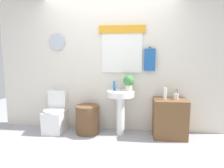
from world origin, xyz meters
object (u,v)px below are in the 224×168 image
Objects in this scene: wooden_cabinet at (170,118)px; lotion_bottle at (165,94)px; laundry_hamper at (88,119)px; pedestal_sink at (121,103)px; toothbrush_cup at (176,96)px; potted_plant at (129,82)px; toilet at (56,115)px; soap_bottle at (114,86)px.

wooden_cabinet is 3.23× the size of lotion_bottle.
wooden_cabinet is (1.49, 0.00, 0.08)m from laundry_hamper.
lotion_bottle is at bearing -2.96° from pedestal_sink.
potted_plant is at bearing 177.26° from toothbrush_cup.
laundry_hamper is at bearing 178.36° from lotion_bottle.
wooden_cabinet is 2.48× the size of potted_plant.
pedestal_sink reaches higher than toilet.
toothbrush_cup is (1.59, 0.02, 0.48)m from laundry_hamper.
pedestal_sink is 0.33m from soap_bottle.
soap_bottle reaches higher than toilet.
soap_bottle is 0.61× the size of potted_plant.
wooden_cabinet is at bearing -168.68° from toothbrush_cup.
lotion_bottle reaches higher than laundry_hamper.
lotion_bottle is (-0.10, -0.04, 0.45)m from wooden_cabinet.
laundry_hamper is at bearing -174.28° from soap_bottle.
toilet is 0.63m from laundry_hamper.
potted_plant is at bearing 175.33° from wooden_cabinet.
laundry_hamper is 1.04m from potted_plant.
toilet is 1.54m from potted_plant.
potted_plant is (0.76, 0.06, 0.71)m from laundry_hamper.
toothbrush_cup reaches higher than laundry_hamper.
lotion_bottle is at bearing -1.64° from laundry_hamper.
pedestal_sink is 4.40× the size of toothbrush_cup.
toilet is at bearing 179.05° from wooden_cabinet.
potted_plant is (0.26, 0.01, 0.07)m from soap_bottle.
potted_plant reaches higher than pedestal_sink.
wooden_cabinet is at bearing 21.83° from lotion_bottle.
toilet is 2.86× the size of potted_plant.
soap_bottle is 0.80× the size of lotion_bottle.
toilet is 0.97× the size of pedestal_sink.
laundry_hamper is 0.71m from pedestal_sink.
toothbrush_cup is at bearing -0.40° from toilet.
toilet is 4.67× the size of soap_bottle.
potted_plant is 0.67m from lotion_bottle.
pedestal_sink is (1.25, -0.04, 0.30)m from toilet.
pedestal_sink is 4.81× the size of soap_bottle.
soap_bottle is 0.91m from lotion_bottle.
laundry_hamper is 3.10× the size of soap_bottle.
toilet is at bearing 176.78° from laundry_hamper.
pedestal_sink is at bearing -178.82° from toothbrush_cup.
pedestal_sink is 0.98m from toothbrush_cup.
potted_plant is at bearing 171.05° from lotion_bottle.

